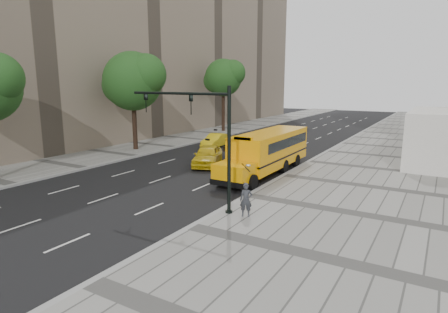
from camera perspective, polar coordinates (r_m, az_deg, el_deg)
The scene contains 13 objects.
ground at distance 29.44m, azimuth -1.88°, elevation -1.67°, with size 140.00×140.00×0.00m, color black.
sidewalk_museum at distance 25.26m, azimuth 21.79°, elevation -4.46°, with size 12.00×140.00×0.15m, color gray.
sidewalk_far at distance 36.44m, azimuth -16.63°, elevation 0.47°, with size 6.00×140.00×0.15m, color gray.
curb_museum at distance 26.76m, azimuth 9.02°, elevation -2.94°, with size 0.30×140.00×0.15m, color gray.
curb_far at distance 34.32m, azimuth -13.22°, elevation 0.01°, with size 0.30×140.00×0.15m, color gray.
building_far at distance 49.47m, azimuth -15.40°, elevation 21.80°, with size 10.00×80.00×32.00m, color #7C6C5B.
tree_b at distance 37.20m, azimuth -13.64°, elevation 11.16°, with size 6.27×5.58×9.48m.
tree_c at distance 50.68m, azimuth -0.02°, elevation 11.97°, with size 5.53×4.92×9.70m.
school_bus at distance 27.68m, azimuth 6.85°, elevation 1.16°, with size 2.96×11.56×3.19m.
taxi_near at distance 29.96m, azimuth -2.52°, elevation 0.15°, with size 1.93×4.80×1.64m, color gold.
taxi_far at distance 38.70m, azimuth -1.29°, elevation 2.46°, with size 1.47×4.21×1.39m, color gold.
pedestrian at distance 18.19m, azimuth 3.38°, elevation -6.62°, with size 0.60×0.40×1.65m, color #2D3035.
traffic_signal at distance 18.72m, azimuth -2.96°, elevation 3.67°, with size 6.18×0.36×6.40m.
Camera 1 is at (15.48, -24.18, 6.51)m, focal length 30.00 mm.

